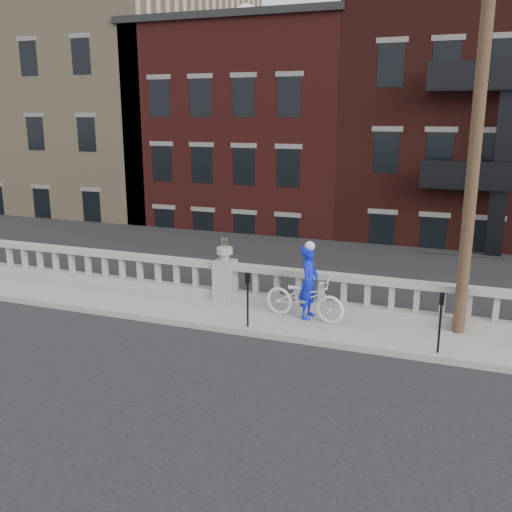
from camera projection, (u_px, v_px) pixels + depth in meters
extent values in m
plane|color=black|center=(154.00, 358.00, 12.46)|extent=(120.00, 120.00, 0.00)
cube|color=gray|center=(211.00, 312.00, 15.17)|extent=(32.00, 2.20, 0.15)
cube|color=gray|center=(225.00, 294.00, 15.98)|extent=(28.00, 0.34, 0.25)
cube|color=gray|center=(225.00, 266.00, 15.78)|extent=(28.00, 0.34, 0.16)
cube|color=gray|center=(225.00, 280.00, 15.88)|extent=(0.55, 0.55, 1.10)
cylinder|color=gray|center=(225.00, 257.00, 15.72)|extent=(0.24, 0.24, 0.20)
cylinder|color=gray|center=(225.00, 251.00, 15.67)|extent=(0.44, 0.44, 0.18)
cube|color=#605E59|center=(231.00, 377.00, 16.96)|extent=(36.00, 0.50, 5.15)
cube|color=black|center=(360.00, 277.00, 37.32)|extent=(80.00, 44.00, 0.50)
cube|color=#595651|center=(225.00, 336.00, 21.55)|extent=(16.00, 7.00, 4.00)
cube|color=tan|center=(85.00, 116.00, 36.02)|extent=(18.00, 16.00, 20.00)
cube|color=#491714|center=(274.00, 172.00, 31.44)|extent=(10.00, 14.00, 14.00)
cube|color=black|center=(275.00, 35.00, 29.69)|extent=(10.30, 14.30, 0.30)
cube|color=#38130F|center=(467.00, 164.00, 27.87)|extent=(10.00, 14.00, 15.50)
cylinder|color=#422D1E|center=(478.00, 116.00, 12.36)|extent=(0.28, 0.28, 10.00)
cylinder|color=black|center=(248.00, 305.00, 13.77)|extent=(0.05, 0.05, 1.10)
cube|color=black|center=(248.00, 278.00, 13.61)|extent=(0.10, 0.08, 0.26)
cube|color=black|center=(247.00, 277.00, 13.56)|extent=(0.06, 0.01, 0.08)
cylinder|color=black|center=(440.00, 329.00, 12.27)|extent=(0.05, 0.05, 1.10)
cube|color=black|center=(442.00, 299.00, 12.10)|extent=(0.10, 0.08, 0.26)
cube|color=black|center=(442.00, 298.00, 12.05)|extent=(0.06, 0.01, 0.08)
imported|color=silver|center=(305.00, 297.00, 14.32)|extent=(2.21, 1.04, 1.11)
imported|color=#0D1CCF|center=(309.00, 282.00, 14.31)|extent=(0.50, 0.71, 1.88)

